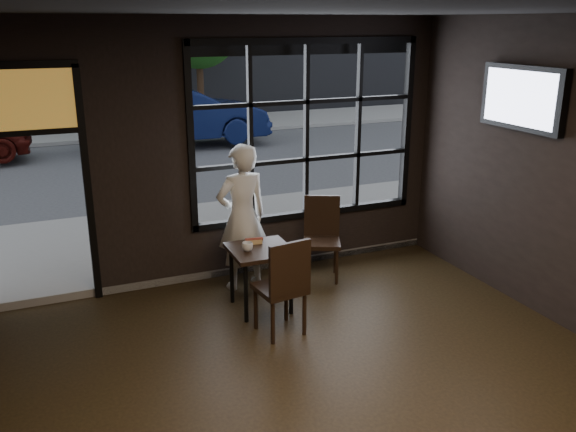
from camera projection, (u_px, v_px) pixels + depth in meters
name	position (u px, v px, depth m)	size (l,w,h in m)	color
ceiling	(367.00, 7.00, 3.77)	(6.00, 7.00, 0.02)	black
window_frame	(306.00, 131.00, 7.71)	(3.06, 0.12, 2.28)	black
stained_transom	(18.00, 99.00, 6.32)	(1.20, 0.06, 0.70)	orange
street_asphalt	(79.00, 99.00, 25.81)	(60.00, 41.00, 0.04)	#545456
cafe_table	(261.00, 278.00, 6.85)	(0.68, 0.68, 0.73)	black
chair_near	(280.00, 285.00, 6.27)	(0.46, 0.46, 1.07)	black
chair_window	(322.00, 240.00, 7.61)	(0.45, 0.45, 1.04)	black
man	(242.00, 217.00, 7.26)	(0.65, 0.43, 1.79)	silver
hotdog	(254.00, 241.00, 6.87)	(0.20, 0.08, 0.06)	tan
cup	(247.00, 247.00, 6.65)	(0.12, 0.12, 0.10)	silver
tv	(522.00, 98.00, 6.58)	(0.13, 1.19, 0.69)	black
navy_car	(181.00, 115.00, 15.64)	(1.55, 4.46, 1.47)	#0B153D
tree_left	(43.00, 35.00, 16.79)	(2.30, 2.30, 3.93)	#332114
tree_right	(198.00, 27.00, 18.11)	(2.47, 2.47, 4.21)	#332114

